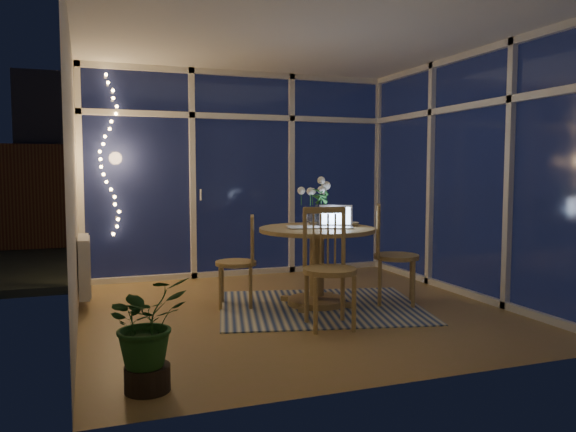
# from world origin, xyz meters

# --- Properties ---
(floor) EXTENTS (4.00, 4.00, 0.00)m
(floor) POSITION_xyz_m (0.00, 0.00, 0.00)
(floor) COLOR olive
(floor) RESTS_ON ground
(ceiling) EXTENTS (4.00, 4.00, 0.00)m
(ceiling) POSITION_xyz_m (0.00, 0.00, 2.60)
(ceiling) COLOR white
(ceiling) RESTS_ON wall_back
(wall_back) EXTENTS (4.00, 0.04, 2.60)m
(wall_back) POSITION_xyz_m (0.00, 2.00, 1.30)
(wall_back) COLOR beige
(wall_back) RESTS_ON floor
(wall_front) EXTENTS (4.00, 0.04, 2.60)m
(wall_front) POSITION_xyz_m (0.00, -2.00, 1.30)
(wall_front) COLOR beige
(wall_front) RESTS_ON floor
(wall_left) EXTENTS (0.04, 4.00, 2.60)m
(wall_left) POSITION_xyz_m (-2.00, 0.00, 1.30)
(wall_left) COLOR beige
(wall_left) RESTS_ON floor
(wall_right) EXTENTS (0.04, 4.00, 2.60)m
(wall_right) POSITION_xyz_m (2.00, 0.00, 1.30)
(wall_right) COLOR beige
(wall_right) RESTS_ON floor
(window_wall_back) EXTENTS (4.00, 0.10, 2.60)m
(window_wall_back) POSITION_xyz_m (0.00, 1.96, 1.30)
(window_wall_back) COLOR white
(window_wall_back) RESTS_ON floor
(window_wall_right) EXTENTS (0.10, 4.00, 2.60)m
(window_wall_right) POSITION_xyz_m (1.96, 0.00, 1.30)
(window_wall_right) COLOR white
(window_wall_right) RESTS_ON floor
(radiator) EXTENTS (0.10, 0.70, 0.58)m
(radiator) POSITION_xyz_m (-1.94, 0.90, 0.40)
(radiator) COLOR silver
(radiator) RESTS_ON wall_left
(fairy_lights) EXTENTS (0.24, 0.10, 1.85)m
(fairy_lights) POSITION_xyz_m (-1.65, 1.88, 1.52)
(fairy_lights) COLOR #FFBC66
(fairy_lights) RESTS_ON window_wall_back
(garden_patio) EXTENTS (12.00, 6.00, 0.10)m
(garden_patio) POSITION_xyz_m (0.50, 5.00, -0.06)
(garden_patio) COLOR black
(garden_patio) RESTS_ON ground
(garden_fence) EXTENTS (11.00, 0.08, 1.80)m
(garden_fence) POSITION_xyz_m (0.00, 5.50, 0.90)
(garden_fence) COLOR #331812
(garden_fence) RESTS_ON ground
(neighbour_roof) EXTENTS (7.00, 3.00, 2.20)m
(neighbour_roof) POSITION_xyz_m (0.30, 8.50, 2.20)
(neighbour_roof) COLOR #34363F
(neighbour_roof) RESTS_ON ground
(garden_shrubs) EXTENTS (0.90, 0.90, 0.90)m
(garden_shrubs) POSITION_xyz_m (-0.80, 3.40, 0.45)
(garden_shrubs) COLOR black
(garden_shrubs) RESTS_ON ground
(rug) EXTENTS (2.28, 1.98, 0.01)m
(rug) POSITION_xyz_m (0.25, 0.00, 0.01)
(rug) COLOR beige
(rug) RESTS_ON floor
(dining_table) EXTENTS (1.38, 1.38, 0.78)m
(dining_table) POSITION_xyz_m (0.25, 0.10, 0.39)
(dining_table) COLOR olive
(dining_table) RESTS_ON floor
(chair_left) EXTENTS (0.53, 0.53, 0.92)m
(chair_left) POSITION_xyz_m (-0.52, 0.33, 0.46)
(chair_left) COLOR olive
(chair_left) RESTS_ON floor
(chair_right) EXTENTS (0.65, 0.65, 1.02)m
(chair_right) POSITION_xyz_m (1.02, -0.12, 0.51)
(chair_right) COLOR olive
(chair_right) RESTS_ON floor
(chair_front) EXTENTS (0.55, 0.55, 1.05)m
(chair_front) POSITION_xyz_m (0.04, -0.68, 0.52)
(chair_front) COLOR olive
(chair_front) RESTS_ON floor
(laptop) EXTENTS (0.42, 0.39, 0.24)m
(laptop) POSITION_xyz_m (0.41, -0.01, 0.91)
(laptop) COLOR silver
(laptop) RESTS_ON dining_table
(flower_vase) EXTENTS (0.24, 0.24, 0.21)m
(flower_vase) POSITION_xyz_m (0.33, 0.30, 0.89)
(flower_vase) COLOR white
(flower_vase) RESTS_ON dining_table
(bowl) EXTENTS (0.18, 0.18, 0.04)m
(bowl) POSITION_xyz_m (0.66, 0.16, 0.80)
(bowl) COLOR white
(bowl) RESTS_ON dining_table
(newspapers) EXTENTS (0.48, 0.42, 0.01)m
(newspapers) POSITION_xyz_m (0.17, 0.16, 0.79)
(newspapers) COLOR silver
(newspapers) RESTS_ON dining_table
(phone) EXTENTS (0.13, 0.11, 0.01)m
(phone) POSITION_xyz_m (0.24, 0.07, 0.79)
(phone) COLOR black
(phone) RESTS_ON dining_table
(potted_plant) EXTENTS (0.69, 0.65, 0.76)m
(potted_plant) POSITION_xyz_m (-1.58, -1.57, 0.38)
(potted_plant) COLOR #1A491B
(potted_plant) RESTS_ON floor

